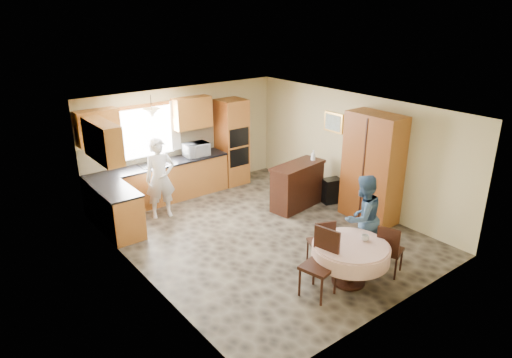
{
  "coord_description": "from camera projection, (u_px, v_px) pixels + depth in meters",
  "views": [
    {
      "loc": [
        -5.03,
        -6.23,
        4.22
      ],
      "look_at": [
        0.05,
        0.3,
        1.06
      ],
      "focal_mm": 32.0,
      "sensor_mm": 36.0,
      "label": 1
    }
  ],
  "objects": [
    {
      "name": "floor",
      "position": [
        263.0,
        234.0,
        8.99
      ],
      "size": [
        5.0,
        6.0,
        0.01
      ],
      "primitive_type": "cube",
      "color": "brown",
      "rests_on": "ground"
    },
    {
      "name": "ceiling",
      "position": [
        264.0,
        109.0,
        8.1
      ],
      "size": [
        5.0,
        6.0,
        0.01
      ],
      "primitive_type": "cube",
      "color": "white",
      "rests_on": "wall_back"
    },
    {
      "name": "wall_back",
      "position": [
        184.0,
        140.0,
        10.76
      ],
      "size": [
        5.0,
        0.02,
        2.5
      ],
      "primitive_type": "cube",
      "color": "#C7B880",
      "rests_on": "floor"
    },
    {
      "name": "wall_front",
      "position": [
        399.0,
        234.0,
        6.33
      ],
      "size": [
        5.0,
        0.02,
        2.5
      ],
      "primitive_type": "cube",
      "color": "#C7B880",
      "rests_on": "floor"
    },
    {
      "name": "wall_left",
      "position": [
        139.0,
        209.0,
        7.11
      ],
      "size": [
        0.02,
        6.0,
        2.5
      ],
      "primitive_type": "cube",
      "color": "#C7B880",
      "rests_on": "floor"
    },
    {
      "name": "wall_right",
      "position": [
        353.0,
        150.0,
        9.98
      ],
      "size": [
        0.02,
        6.0,
        2.5
      ],
      "primitive_type": "cube",
      "color": "#C7B880",
      "rests_on": "floor"
    },
    {
      "name": "window",
      "position": [
        144.0,
        132.0,
        10.04
      ],
      "size": [
        1.4,
        0.03,
        1.1
      ],
      "primitive_type": "cube",
      "color": "white",
      "rests_on": "wall_back"
    },
    {
      "name": "curtain_left",
      "position": [
        112.0,
        136.0,
        9.56
      ],
      "size": [
        0.22,
        0.02,
        1.15
      ],
      "primitive_type": "cube",
      "color": "white",
      "rests_on": "wall_back"
    },
    {
      "name": "curtain_right",
      "position": [
        175.0,
        126.0,
        10.42
      ],
      "size": [
        0.22,
        0.02,
        1.15
      ],
      "primitive_type": "cube",
      "color": "white",
      "rests_on": "wall_back"
    },
    {
      "name": "base_cab_back",
      "position": [
        160.0,
        184.0,
        10.34
      ],
      "size": [
        3.3,
        0.6,
        0.88
      ],
      "primitive_type": "cube",
      "color": "#CF8437",
      "rests_on": "floor"
    },
    {
      "name": "counter_back",
      "position": [
        158.0,
        164.0,
        10.17
      ],
      "size": [
        3.3,
        0.64,
        0.04
      ],
      "primitive_type": "cube",
      "color": "black",
      "rests_on": "base_cab_back"
    },
    {
      "name": "base_cab_left",
      "position": [
        118.0,
        212.0,
        8.9
      ],
      "size": [
        0.6,
        1.2,
        0.88
      ],
      "primitive_type": "cube",
      "color": "#CF8437",
      "rests_on": "floor"
    },
    {
      "name": "counter_left",
      "position": [
        116.0,
        191.0,
        8.74
      ],
      "size": [
        0.64,
        1.2,
        0.04
      ],
      "primitive_type": "cube",
      "color": "black",
      "rests_on": "base_cab_left"
    },
    {
      "name": "backsplash",
      "position": [
        152.0,
        149.0,
        10.29
      ],
      "size": [
        3.3,
        0.02,
        0.55
      ],
      "primitive_type": "cube",
      "color": "beige",
      "rests_on": "wall_back"
    },
    {
      "name": "wall_cab_left",
      "position": [
        98.0,
        127.0,
        9.22
      ],
      "size": [
        0.85,
        0.33,
        0.72
      ],
      "primitive_type": "cube",
      "color": "#C87C32",
      "rests_on": "wall_back"
    },
    {
      "name": "wall_cab_right",
      "position": [
        192.0,
        113.0,
        10.49
      ],
      "size": [
        0.9,
        0.33,
        0.72
      ],
      "primitive_type": "cube",
      "color": "#C87C32",
      "rests_on": "wall_back"
    },
    {
      "name": "wall_cab_side",
      "position": [
        102.0,
        141.0,
        8.3
      ],
      "size": [
        0.33,
        1.2,
        0.72
      ],
      "primitive_type": "cube",
      "color": "#C87C32",
      "rests_on": "wall_left"
    },
    {
      "name": "oven_tower",
      "position": [
        232.0,
        142.0,
        11.26
      ],
      "size": [
        0.66,
        0.62,
        2.12
      ],
      "primitive_type": "cube",
      "color": "#CF8437",
      "rests_on": "floor"
    },
    {
      "name": "oven_upper",
      "position": [
        239.0,
        137.0,
        10.96
      ],
      "size": [
        0.56,
        0.01,
        0.45
      ],
      "primitive_type": "cube",
      "color": "black",
      "rests_on": "oven_tower"
    },
    {
      "name": "oven_lower",
      "position": [
        240.0,
        157.0,
        11.13
      ],
      "size": [
        0.56,
        0.01,
        0.45
      ],
      "primitive_type": "cube",
      "color": "black",
      "rests_on": "oven_tower"
    },
    {
      "name": "pendant",
      "position": [
        152.0,
        113.0,
        9.5
      ],
      "size": [
        0.36,
        0.36,
        0.18
      ],
      "primitive_type": "cone",
      "rotation": [
        3.14,
        0.0,
        0.0
      ],
      "color": "beige",
      "rests_on": "ceiling"
    },
    {
      "name": "sideboard",
      "position": [
        297.0,
        187.0,
        10.05
      ],
      "size": [
        1.39,
        0.74,
        0.94
      ],
      "primitive_type": "cube",
      "rotation": [
        0.0,
        0.0,
        0.15
      ],
      "color": "#36180E",
      "rests_on": "floor"
    },
    {
      "name": "space_heater",
      "position": [
        331.0,
        191.0,
        10.36
      ],
      "size": [
        0.47,
        0.38,
        0.57
      ],
      "primitive_type": "cube",
      "rotation": [
        0.0,
        0.0,
        -0.26
      ],
      "color": "black",
      "rests_on": "floor"
    },
    {
      "name": "cupboard",
      "position": [
        373.0,
        168.0,
        9.29
      ],
      "size": [
        0.59,
        1.18,
        2.25
      ],
      "primitive_type": "cube",
      "color": "#CF8437",
      "rests_on": "floor"
    },
    {
      "name": "dining_table",
      "position": [
        350.0,
        253.0,
        7.24
      ],
      "size": [
        1.23,
        1.23,
        0.7
      ],
      "color": "#36180E",
      "rests_on": "floor"
    },
    {
      "name": "chair_left",
      "position": [
        322.0,
        259.0,
        6.97
      ],
      "size": [
        0.55,
        0.55,
        1.06
      ],
      "rotation": [
        0.0,
        0.0,
        -1.36
      ],
      "color": "#36180E",
      "rests_on": "floor"
    },
    {
      "name": "chair_back",
      "position": [
        322.0,
        241.0,
        7.72
      ],
      "size": [
        0.51,
        0.51,
        0.89
      ],
      "rotation": [
        0.0,
        0.0,
        2.72
      ],
      "color": "#36180E",
      "rests_on": "floor"
    },
    {
      "name": "chair_right",
      "position": [
        389.0,
        248.0,
        7.48
      ],
      "size": [
        0.5,
        0.5,
        0.9
      ],
      "rotation": [
        0.0,
        0.0,
        1.92
      ],
      "color": "#36180E",
      "rests_on": "floor"
    },
    {
      "name": "framed_picture",
      "position": [
        334.0,
        122.0,
        10.2
      ],
      "size": [
        0.06,
        0.54,
        0.45
      ],
      "color": "gold",
      "rests_on": "wall_right"
    },
    {
      "name": "microwave",
      "position": [
        196.0,
        150.0,
        10.62
      ],
      "size": [
        0.57,
        0.39,
        0.31
      ],
      "primitive_type": "imported",
      "rotation": [
        0.0,
        0.0,
        -0.02
      ],
      "color": "silver",
      "rests_on": "counter_back"
    },
    {
      "name": "person_sink",
      "position": [
        160.0,
        178.0,
        9.48
      ],
      "size": [
        0.71,
        0.55,
        1.71
      ],
      "primitive_type": "imported",
      "rotation": [
        0.0,
        0.0,
        -0.24
      ],
      "color": "silver",
      "rests_on": "floor"
    },
    {
      "name": "person_dining",
      "position": [
        362.0,
        218.0,
        7.89
      ],
      "size": [
        0.8,
        0.64,
        1.56
      ],
      "primitive_type": "imported",
      "rotation": [
        0.0,
        0.0,
        3.07
      ],
      "color": "#39597E",
      "rests_on": "floor"
    },
    {
      "name": "bowl_sideboard",
      "position": [
        291.0,
        167.0,
        9.77
      ],
      "size": [
        0.23,
        0.23,
        0.06
      ],
      "primitive_type": "imported",
      "rotation": [
        0.0,
        0.0,
        0.0
      ],
      "color": "#B2B2B2",
      "rests_on": "sideboard"
    },
    {
      "name": "bottle_sideboard",
      "position": [
        313.0,
        156.0,
        10.09
      ],
      "size": [
        0.12,
        0.12,
        0.29
      ],
      "primitive_type": "imported",
      "rotation": [
        0.0,
        0.0,
        0.08
      ],
      "color": "silver",
      "rests_on": "sideboard"
    },
    {
      "name": "cup_table",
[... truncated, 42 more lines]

